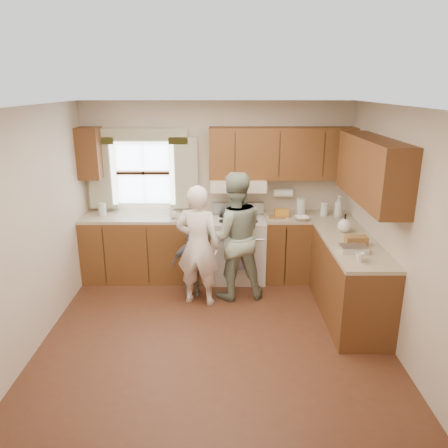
{
  "coord_description": "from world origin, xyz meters",
  "views": [
    {
      "loc": [
        0.09,
        -4.44,
        2.69
      ],
      "look_at": [
        0.1,
        0.4,
        1.15
      ],
      "focal_mm": 35.0,
      "sensor_mm": 36.0,
      "label": 1
    }
  ],
  "objects_px": {
    "child": "(192,264)",
    "stove": "(238,247)",
    "woman_left": "(198,246)",
    "woman_right": "(234,236)"
  },
  "relations": [
    {
      "from": "child",
      "to": "stove",
      "type": "bearing_deg",
      "value": -137.98
    },
    {
      "from": "woman_left",
      "to": "woman_right",
      "type": "height_order",
      "value": "woman_right"
    },
    {
      "from": "stove",
      "to": "woman_right",
      "type": "relative_size",
      "value": 0.64
    },
    {
      "from": "woman_left",
      "to": "child",
      "type": "xyz_separation_m",
      "value": [
        -0.09,
        0.18,
        -0.32
      ]
    },
    {
      "from": "woman_right",
      "to": "child",
      "type": "relative_size",
      "value": 1.82
    },
    {
      "from": "stove",
      "to": "child",
      "type": "bearing_deg",
      "value": -136.41
    },
    {
      "from": "stove",
      "to": "child",
      "type": "distance_m",
      "value": 0.85
    },
    {
      "from": "woman_right",
      "to": "child",
      "type": "distance_m",
      "value": 0.66
    },
    {
      "from": "woman_left",
      "to": "stove",
      "type": "bearing_deg",
      "value": -111.03
    },
    {
      "from": "woman_right",
      "to": "child",
      "type": "height_order",
      "value": "woman_right"
    }
  ]
}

